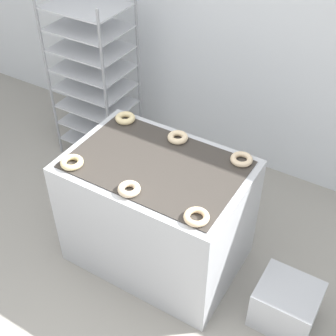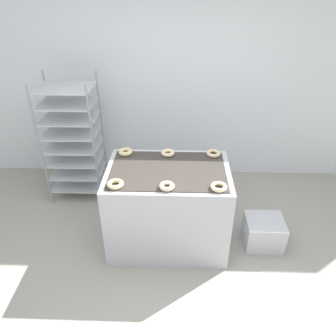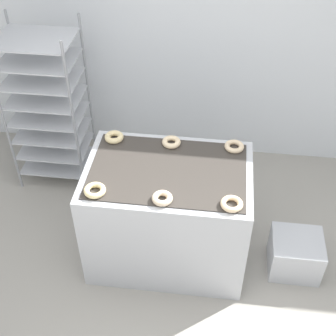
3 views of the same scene
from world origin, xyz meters
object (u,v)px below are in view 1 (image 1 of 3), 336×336
object	(u,v)px
fryer_machine	(157,213)
glaze_bin	(286,304)
donut_near_right	(197,217)
donut_far_center	(178,137)
donut_far_right	(241,159)
baking_rack_cart	(94,77)
donut_near_center	(129,189)
donut_far_left	(125,118)
donut_near_left	(72,162)

from	to	relation	value
fryer_machine	glaze_bin	distance (m)	1.07
donut_near_right	donut_far_center	distance (m)	0.77
donut_far_center	donut_far_right	bearing A→B (deg)	1.08
baking_rack_cart	donut_far_right	distance (m)	1.76
glaze_bin	donut_near_right	xyz separation A→B (m)	(-0.57, -0.27, 0.77)
donut_near_right	donut_far_right	world-z (taller)	same
donut_far_right	fryer_machine	bearing A→B (deg)	-146.45
donut_near_center	donut_far_left	bearing A→B (deg)	126.93
donut_near_center	donut_near_right	size ratio (longest dim) A/B	0.93
baking_rack_cart	donut_near_right	distance (m)	2.03
glaze_bin	donut_near_center	world-z (taller)	donut_near_center
baking_rack_cart	donut_near_left	bearing A→B (deg)	-57.55
fryer_machine	baking_rack_cart	xyz separation A→B (m)	(-1.20, 0.86, 0.34)
donut_near_right	donut_far_center	xyz separation A→B (m)	(-0.47, 0.60, 0.00)
fryer_machine	donut_far_left	distance (m)	0.73
donut_near_left	donut_near_right	world-z (taller)	donut_near_left
baking_rack_cart	donut_near_center	xyz separation A→B (m)	(1.20, -1.17, 0.14)
donut_far_left	donut_far_center	distance (m)	0.45
glaze_bin	donut_far_left	distance (m)	1.72
donut_far_left	fryer_machine	bearing A→B (deg)	-33.58
donut_near_center	donut_far_center	distance (m)	0.61
fryer_machine	donut_far_left	bearing A→B (deg)	146.42
donut_far_left	donut_far_center	xyz separation A→B (m)	(0.45, -0.00, -0.00)
donut_near_right	fryer_machine	bearing A→B (deg)	146.83
baking_rack_cart	donut_far_center	xyz separation A→B (m)	(1.19, -0.56, 0.14)
fryer_machine	donut_near_right	bearing A→B (deg)	-33.17
baking_rack_cart	donut_far_center	distance (m)	1.32
baking_rack_cart	donut_near_center	size ratio (longest dim) A/B	11.08
baking_rack_cart	donut_far_right	size ratio (longest dim) A/B	10.58
donut_far_left	glaze_bin	bearing A→B (deg)	-12.92
donut_far_right	donut_near_right	bearing A→B (deg)	-90.47
donut_near_center	donut_far_center	size ratio (longest dim) A/B	0.99
baking_rack_cart	donut_far_center	bearing A→B (deg)	-25.25
fryer_machine	donut_far_right	xyz separation A→B (m)	(0.47, 0.31, 0.48)
donut_far_right	donut_far_left	bearing A→B (deg)	-179.74
baking_rack_cart	donut_near_left	xyz separation A→B (m)	(0.73, -1.15, 0.14)
glaze_bin	donut_far_center	bearing A→B (deg)	162.09
donut_near_center	fryer_machine	bearing A→B (deg)	90.35
fryer_machine	donut_near_left	xyz separation A→B (m)	(-0.47, -0.29, 0.48)
donut_near_left	donut_far_left	bearing A→B (deg)	89.45
fryer_machine	donut_far_left	world-z (taller)	donut_far_left
glaze_bin	donut_near_left	xyz separation A→B (m)	(-1.50, -0.25, 0.77)
donut_near_left	donut_near_center	size ratio (longest dim) A/B	1.08
fryer_machine	donut_near_left	world-z (taller)	donut_near_left
fryer_machine	donut_near_right	distance (m)	0.73
donut_near_center	donut_far_left	world-z (taller)	donut_far_left
donut_near_left	donut_far_right	world-z (taller)	donut_near_left
fryer_machine	donut_near_right	size ratio (longest dim) A/B	8.05
glaze_bin	donut_near_left	bearing A→B (deg)	-170.35
donut_near_right	donut_far_left	xyz separation A→B (m)	(-0.92, 0.61, 0.00)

